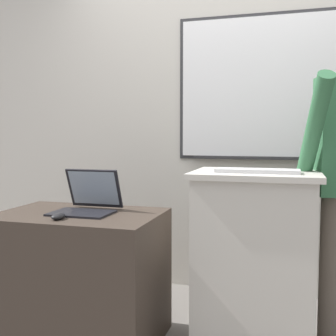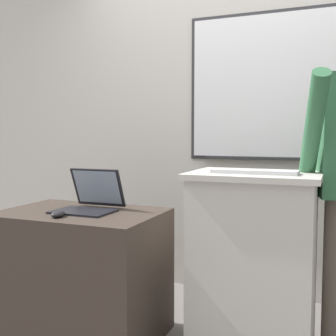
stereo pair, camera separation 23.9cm
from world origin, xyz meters
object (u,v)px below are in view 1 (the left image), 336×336
at_px(lectern_podium, 254,262).
at_px(computer_mouse_by_laptop, 58,216).
at_px(wireless_keyboard, 257,171).
at_px(laptop, 89,199).
at_px(side_desk, 80,277).

height_order(lectern_podium, computer_mouse_by_laptop, lectern_podium).
bearing_deg(wireless_keyboard, laptop, -178.68).
xyz_separation_m(lectern_podium, wireless_keyboard, (0.01, -0.06, 0.51)).
distance_m(side_desk, computer_mouse_by_laptop, 0.44).
relative_size(wireless_keyboard, computer_mouse_by_laptop, 4.31).
xyz_separation_m(wireless_keyboard, computer_mouse_by_laptop, (-1.01, -0.28, -0.24)).
relative_size(laptop, wireless_keyboard, 0.78).
relative_size(laptop, computer_mouse_by_laptop, 3.38).
height_order(laptop, computer_mouse_by_laptop, laptop).
bearing_deg(side_desk, computer_mouse_by_laptop, -94.27).
relative_size(side_desk, laptop, 2.75).
bearing_deg(lectern_podium, side_desk, -171.15).
height_order(lectern_podium, side_desk, lectern_podium).
bearing_deg(laptop, wireless_keyboard, 1.32).
relative_size(side_desk, computer_mouse_by_laptop, 9.30).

